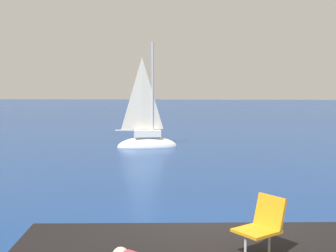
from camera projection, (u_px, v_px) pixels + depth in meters
sailboat_near at (147, 141)px, 23.21m from camera, size 3.14×1.64×5.70m
beach_chair at (263, 223)px, 6.36m from camera, size 0.76×0.75×0.80m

